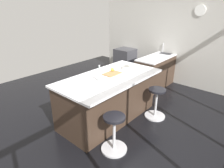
# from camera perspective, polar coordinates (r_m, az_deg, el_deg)

# --- Properties ---
(ground_plane) EXTENTS (7.71, 7.71, 0.00)m
(ground_plane) POSITION_cam_1_polar(r_m,az_deg,el_deg) (4.20, -1.09, -10.44)
(ground_plane) COLOR black
(interior_partition_left) EXTENTS (0.15, 5.11, 2.83)m
(interior_partition_left) POSITION_cam_1_polar(r_m,az_deg,el_deg) (6.11, 18.32, 13.32)
(interior_partition_left) COLOR beige
(interior_partition_left) RESTS_ON ground_plane
(sink_cabinet) EXTENTS (2.09, 0.60, 1.18)m
(sink_cabinet) POSITION_cam_1_polar(r_m,az_deg,el_deg) (6.09, 14.40, 4.38)
(sink_cabinet) COLOR #38281E
(sink_cabinet) RESTS_ON ground_plane
(oven_range) EXTENTS (0.60, 0.61, 0.87)m
(oven_range) POSITION_cam_1_polar(r_m,az_deg,el_deg) (6.79, 3.88, 6.74)
(oven_range) COLOR #38383D
(oven_range) RESTS_ON ground_plane
(kitchen_island) EXTENTS (2.17, 1.13, 0.96)m
(kitchen_island) POSITION_cam_1_polar(r_m,az_deg,el_deg) (4.04, -1.05, -3.97)
(kitchen_island) COLOR #38281E
(kitchen_island) RESTS_ON ground_plane
(stool_by_window) EXTENTS (0.44, 0.44, 0.66)m
(stool_by_window) POSITION_cam_1_polar(r_m,az_deg,el_deg) (4.25, 12.81, -5.77)
(stool_by_window) COLOR #B7B7BC
(stool_by_window) RESTS_ON ground_plane
(stool_middle) EXTENTS (0.44, 0.44, 0.66)m
(stool_middle) POSITION_cam_1_polar(r_m,az_deg,el_deg) (3.27, 0.64, -14.64)
(stool_middle) COLOR #B7B7BC
(stool_middle) RESTS_ON ground_plane
(cutting_board) EXTENTS (0.36, 0.24, 0.02)m
(cutting_board) POSITION_cam_1_polar(r_m,az_deg,el_deg) (3.96, -0.03, 3.08)
(cutting_board) COLOR olive
(cutting_board) RESTS_ON kitchen_island
(apple_yellow) EXTENTS (0.07, 0.07, 0.07)m
(apple_yellow) POSITION_cam_1_polar(r_m,az_deg,el_deg) (4.07, 0.11, 4.33)
(apple_yellow) COLOR gold
(apple_yellow) RESTS_ON cutting_board
(water_bottle) EXTENTS (0.06, 0.06, 0.31)m
(water_bottle) POSITION_cam_1_polar(r_m,az_deg,el_deg) (3.55, -3.69, 2.64)
(water_bottle) COLOR silver
(water_bottle) RESTS_ON kitchen_island
(fruit_bowl) EXTENTS (0.20, 0.20, 0.07)m
(fruit_bowl) POSITION_cam_1_polar(r_m,az_deg,el_deg) (4.26, 4.25, 4.88)
(fruit_bowl) COLOR silver
(fruit_bowl) RESTS_ON kitchen_island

